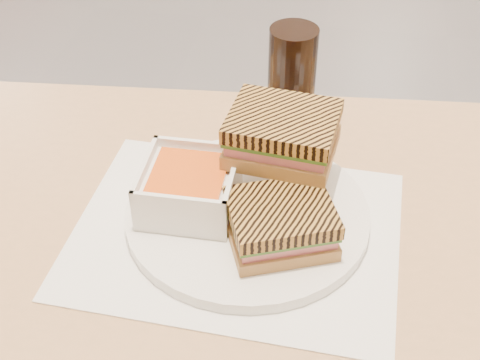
% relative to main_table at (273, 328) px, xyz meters
% --- Properties ---
extents(main_table, '(1.26, 0.81, 0.75)m').
position_rel_main_table_xyz_m(main_table, '(0.00, 0.00, 0.00)').
color(main_table, tan).
rests_on(main_table, ground).
extents(tray_liner, '(0.38, 0.30, 0.00)m').
position_rel_main_table_xyz_m(tray_liner, '(-0.05, 0.04, 0.11)').
color(tray_liner, white).
rests_on(tray_liner, main_table).
extents(plate, '(0.29, 0.29, 0.02)m').
position_rel_main_table_xyz_m(plate, '(-0.04, 0.06, 0.12)').
color(plate, white).
rests_on(plate, tray_liner).
extents(soup_bowl, '(0.11, 0.11, 0.06)m').
position_rel_main_table_xyz_m(soup_bowl, '(-0.11, 0.06, 0.16)').
color(soup_bowl, white).
rests_on(soup_bowl, plate).
extents(panini_lower, '(0.14, 0.13, 0.05)m').
position_rel_main_table_xyz_m(panini_lower, '(0.00, 0.02, 0.16)').
color(panini_lower, '#AE813E').
rests_on(panini_lower, plate).
extents(panini_upper, '(0.13, 0.11, 0.06)m').
position_rel_main_table_xyz_m(panini_upper, '(-0.01, 0.12, 0.21)').
color(panini_upper, '#AE813E').
rests_on(panini_upper, panini_lower).
extents(cola_glass, '(0.07, 0.07, 0.14)m').
position_rel_main_table_xyz_m(cola_glass, '(-0.02, 0.29, 0.18)').
color(cola_glass, black).
rests_on(cola_glass, main_table).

